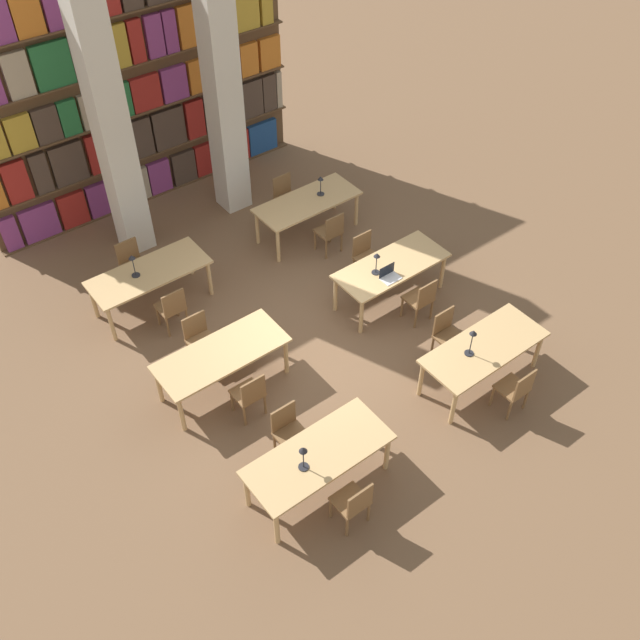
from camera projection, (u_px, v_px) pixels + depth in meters
name	position (u px, v px, depth m)	size (l,w,h in m)	color
ground_plane	(311.00, 342.00, 11.70)	(40.00, 40.00, 0.00)	brown
bookshelf_bank	(132.00, 68.00, 12.82)	(6.45, 0.35, 5.50)	brown
pillar_left	(104.00, 97.00, 11.40)	(0.53, 0.53, 6.00)	beige
pillar_center	(219.00, 60.00, 12.33)	(0.53, 0.53, 6.00)	beige
reading_table_0	(318.00, 457.00, 9.30)	(2.00, 0.84, 0.76)	tan
chair_0	(353.00, 502.00, 9.05)	(0.42, 0.40, 0.88)	brown
chair_1	(289.00, 431.00, 9.84)	(0.42, 0.40, 0.88)	brown
desk_lamp_0	(303.00, 454.00, 8.89)	(0.14, 0.14, 0.42)	#232328
reading_table_1	(484.00, 350.00, 10.65)	(2.00, 0.84, 0.76)	tan
chair_2	(516.00, 389.00, 10.38)	(0.42, 0.40, 0.88)	brown
chair_3	(447.00, 334.00, 11.17)	(0.42, 0.40, 0.88)	brown
desk_lamp_1	(472.00, 338.00, 10.25)	(0.14, 0.14, 0.48)	#232328
reading_table_2	(222.00, 356.00, 10.56)	(2.00, 0.84, 0.76)	tan
chair_4	(250.00, 394.00, 10.31)	(0.42, 0.40, 0.88)	brown
chair_5	(200.00, 338.00, 11.10)	(0.42, 0.40, 0.88)	brown
reading_table_3	(391.00, 269.00, 11.97)	(2.00, 0.84, 0.76)	tan
chair_6	(421.00, 299.00, 11.74)	(0.42, 0.40, 0.88)	brown
chair_7	(366.00, 255.00, 12.53)	(0.42, 0.40, 0.88)	brown
desk_lamp_2	(377.00, 260.00, 11.57)	(0.14, 0.14, 0.42)	#232328
laptop	(390.00, 276.00, 11.65)	(0.32, 0.22, 0.21)	silver
reading_table_4	(149.00, 275.00, 11.85)	(2.00, 0.84, 0.76)	tan
chair_8	(172.00, 307.00, 11.59)	(0.42, 0.40, 0.88)	brown
chair_9	(132.00, 263.00, 12.39)	(0.42, 0.40, 0.88)	brown
desk_lamp_3	(133.00, 262.00, 11.52)	(0.14, 0.14, 0.43)	#232328
reading_table_5	(307.00, 204.00, 13.27)	(2.00, 0.84, 0.76)	tan
chair_10	(331.00, 231.00, 13.02)	(0.42, 0.40, 0.88)	brown
chair_11	(286.00, 196.00, 13.81)	(0.42, 0.40, 0.88)	brown
desk_lamp_4	(321.00, 183.00, 13.17)	(0.14, 0.14, 0.39)	#232328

